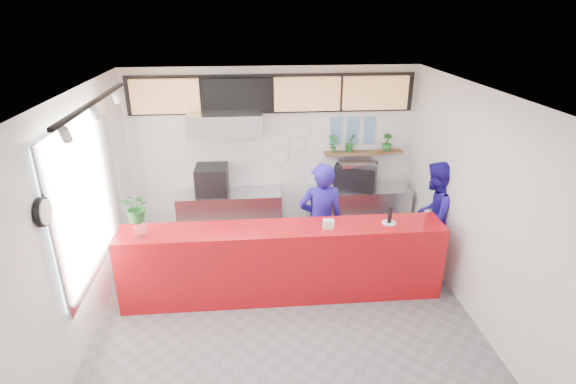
% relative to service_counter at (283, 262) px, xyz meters
% --- Properties ---
extents(floor, '(5.00, 5.00, 0.00)m').
position_rel_service_counter_xyz_m(floor, '(0.00, -0.40, -0.55)').
color(floor, slate).
rests_on(floor, ground).
extents(ceiling, '(5.00, 5.00, 0.00)m').
position_rel_service_counter_xyz_m(ceiling, '(0.00, -0.40, 2.45)').
color(ceiling, silver).
extents(wall_back, '(5.00, 0.00, 5.00)m').
position_rel_service_counter_xyz_m(wall_back, '(0.00, 2.10, 0.95)').
color(wall_back, white).
rests_on(wall_back, ground).
extents(wall_left, '(0.00, 5.00, 5.00)m').
position_rel_service_counter_xyz_m(wall_left, '(-2.50, -0.40, 0.95)').
color(wall_left, white).
rests_on(wall_left, ground).
extents(wall_right, '(0.00, 5.00, 5.00)m').
position_rel_service_counter_xyz_m(wall_right, '(2.50, -0.40, 0.95)').
color(wall_right, white).
rests_on(wall_right, ground).
extents(service_counter, '(4.50, 0.60, 1.10)m').
position_rel_service_counter_xyz_m(service_counter, '(0.00, 0.00, 0.00)').
color(service_counter, '#B70D14').
rests_on(service_counter, ground).
extents(cream_band, '(5.00, 0.02, 0.80)m').
position_rel_service_counter_xyz_m(cream_band, '(0.00, 2.09, 2.05)').
color(cream_band, beige).
rests_on(cream_band, wall_back).
extents(prep_bench, '(1.80, 0.60, 0.90)m').
position_rel_service_counter_xyz_m(prep_bench, '(-0.80, 1.80, -0.10)').
color(prep_bench, '#B2B5BA').
rests_on(prep_bench, ground).
extents(panini_oven, '(0.55, 0.55, 0.49)m').
position_rel_service_counter_xyz_m(panini_oven, '(-1.08, 1.80, 0.59)').
color(panini_oven, black).
rests_on(panini_oven, prep_bench).
extents(extraction_hood, '(1.20, 0.70, 0.35)m').
position_rel_service_counter_xyz_m(extraction_hood, '(-0.80, 1.75, 1.60)').
color(extraction_hood, '#B2B5BA').
rests_on(extraction_hood, ceiling).
extents(hood_lip, '(1.20, 0.69, 0.31)m').
position_rel_service_counter_xyz_m(hood_lip, '(-0.80, 1.75, 1.40)').
color(hood_lip, '#B2B5BA').
rests_on(hood_lip, ceiling).
extents(right_bench, '(1.80, 0.60, 0.90)m').
position_rel_service_counter_xyz_m(right_bench, '(1.50, 1.80, -0.10)').
color(right_bench, '#B2B5BA').
rests_on(right_bench, ground).
extents(espresso_machine, '(0.84, 0.73, 0.45)m').
position_rel_service_counter_xyz_m(espresso_machine, '(1.43, 1.80, 0.58)').
color(espresso_machine, black).
rests_on(espresso_machine, right_bench).
extents(espresso_tray, '(0.63, 0.45, 0.06)m').
position_rel_service_counter_xyz_m(espresso_tray, '(1.43, 1.80, 0.83)').
color(espresso_tray, '#B5B6BC').
rests_on(espresso_tray, espresso_machine).
extents(herb_shelf, '(1.40, 0.18, 0.04)m').
position_rel_service_counter_xyz_m(herb_shelf, '(1.60, 2.00, 0.95)').
color(herb_shelf, brown).
rests_on(herb_shelf, wall_back).
extents(menu_board_far_left, '(1.10, 0.10, 0.55)m').
position_rel_service_counter_xyz_m(menu_board_far_left, '(-1.75, 1.98, 2.00)').
color(menu_board_far_left, tan).
rests_on(menu_board_far_left, wall_back).
extents(menu_board_mid_left, '(1.10, 0.10, 0.55)m').
position_rel_service_counter_xyz_m(menu_board_mid_left, '(-0.59, 1.98, 2.00)').
color(menu_board_mid_left, black).
rests_on(menu_board_mid_left, wall_back).
extents(menu_board_mid_right, '(1.10, 0.10, 0.55)m').
position_rel_service_counter_xyz_m(menu_board_mid_right, '(0.57, 1.98, 2.00)').
color(menu_board_mid_right, tan).
rests_on(menu_board_mid_right, wall_back).
extents(menu_board_far_right, '(1.10, 0.10, 0.55)m').
position_rel_service_counter_xyz_m(menu_board_far_right, '(1.73, 1.98, 2.00)').
color(menu_board_far_right, tan).
rests_on(menu_board_far_right, wall_back).
extents(soffit, '(4.80, 0.04, 0.65)m').
position_rel_service_counter_xyz_m(soffit, '(0.00, 2.06, 2.00)').
color(soffit, black).
rests_on(soffit, wall_back).
extents(window_pane, '(0.04, 2.20, 1.90)m').
position_rel_service_counter_xyz_m(window_pane, '(-2.47, -0.10, 1.15)').
color(window_pane, silver).
rests_on(window_pane, wall_left).
extents(window_frame, '(0.03, 2.30, 2.00)m').
position_rel_service_counter_xyz_m(window_frame, '(-2.45, -0.10, 1.15)').
color(window_frame, '#B2B5BA').
rests_on(window_frame, wall_left).
extents(wall_clock_rim, '(0.05, 0.30, 0.30)m').
position_rel_service_counter_xyz_m(wall_clock_rim, '(-2.46, -1.30, 1.50)').
color(wall_clock_rim, black).
rests_on(wall_clock_rim, wall_left).
extents(wall_clock_face, '(0.02, 0.26, 0.26)m').
position_rel_service_counter_xyz_m(wall_clock_face, '(-2.43, -1.30, 1.50)').
color(wall_clock_face, white).
rests_on(wall_clock_face, wall_left).
extents(track_rail, '(0.05, 2.40, 0.04)m').
position_rel_service_counter_xyz_m(track_rail, '(-2.10, -0.40, 2.39)').
color(track_rail, black).
rests_on(track_rail, ceiling).
extents(dec_plate_a, '(0.24, 0.03, 0.24)m').
position_rel_service_counter_xyz_m(dec_plate_a, '(0.15, 2.07, 1.20)').
color(dec_plate_a, silver).
rests_on(dec_plate_a, wall_back).
extents(dec_plate_b, '(0.24, 0.03, 0.24)m').
position_rel_service_counter_xyz_m(dec_plate_b, '(0.45, 2.07, 1.10)').
color(dec_plate_b, silver).
rests_on(dec_plate_b, wall_back).
extents(dec_plate_c, '(0.24, 0.03, 0.24)m').
position_rel_service_counter_xyz_m(dec_plate_c, '(0.15, 2.07, 0.90)').
color(dec_plate_c, silver).
rests_on(dec_plate_c, wall_back).
extents(dec_plate_d, '(0.24, 0.03, 0.24)m').
position_rel_service_counter_xyz_m(dec_plate_d, '(0.50, 2.07, 1.35)').
color(dec_plate_d, silver).
rests_on(dec_plate_d, wall_back).
extents(photo_frame_a, '(0.20, 0.02, 0.25)m').
position_rel_service_counter_xyz_m(photo_frame_a, '(1.10, 2.08, 1.45)').
color(photo_frame_a, '#598CBF').
rests_on(photo_frame_a, wall_back).
extents(photo_frame_b, '(0.20, 0.02, 0.25)m').
position_rel_service_counter_xyz_m(photo_frame_b, '(1.40, 2.08, 1.45)').
color(photo_frame_b, '#598CBF').
rests_on(photo_frame_b, wall_back).
extents(photo_frame_c, '(0.20, 0.02, 0.25)m').
position_rel_service_counter_xyz_m(photo_frame_c, '(1.70, 2.08, 1.45)').
color(photo_frame_c, '#598CBF').
rests_on(photo_frame_c, wall_back).
extents(photo_frame_d, '(0.20, 0.02, 0.25)m').
position_rel_service_counter_xyz_m(photo_frame_d, '(1.10, 2.08, 1.20)').
color(photo_frame_d, '#598CBF').
rests_on(photo_frame_d, wall_back).
extents(photo_frame_e, '(0.20, 0.02, 0.25)m').
position_rel_service_counter_xyz_m(photo_frame_e, '(1.40, 2.08, 1.20)').
color(photo_frame_e, '#598CBF').
rests_on(photo_frame_e, wall_back).
extents(photo_frame_f, '(0.20, 0.02, 0.25)m').
position_rel_service_counter_xyz_m(photo_frame_f, '(1.70, 2.08, 1.20)').
color(photo_frame_f, '#598CBF').
rests_on(photo_frame_f, wall_back).
extents(staff_center, '(0.68, 0.45, 1.85)m').
position_rel_service_counter_xyz_m(staff_center, '(0.61, 0.48, 0.38)').
color(staff_center, '#20148E').
rests_on(staff_center, ground).
extents(staff_right, '(1.09, 1.06, 1.77)m').
position_rel_service_counter_xyz_m(staff_right, '(2.40, 0.61, 0.33)').
color(staff_right, '#20148E').
rests_on(staff_right, ground).
extents(herb_a, '(0.17, 0.12, 0.32)m').
position_rel_service_counter_xyz_m(herb_a, '(1.05, 2.00, 1.13)').
color(herb_a, '#246725').
rests_on(herb_a, herb_shelf).
extents(herb_b, '(0.22, 0.20, 0.34)m').
position_rel_service_counter_xyz_m(herb_b, '(1.35, 2.00, 1.14)').
color(herb_b, '#246725').
rests_on(herb_b, herb_shelf).
extents(herb_d, '(0.18, 0.16, 0.31)m').
position_rel_service_counter_xyz_m(herb_d, '(2.01, 2.00, 1.12)').
color(herb_d, '#246725').
rests_on(herb_d, herb_shelf).
extents(glass_vase, '(0.21, 0.21, 0.20)m').
position_rel_service_counter_xyz_m(glass_vase, '(-1.88, -0.09, 0.65)').
color(glass_vase, silver).
rests_on(glass_vase, service_counter).
extents(basil_vase, '(0.46, 0.44, 0.41)m').
position_rel_service_counter_xyz_m(basil_vase, '(-1.88, -0.09, 0.98)').
color(basil_vase, '#246725').
rests_on(basil_vase, glass_vase).
extents(napkin_holder, '(0.15, 0.09, 0.13)m').
position_rel_service_counter_xyz_m(napkin_holder, '(0.62, -0.08, 0.61)').
color(napkin_holder, white).
rests_on(napkin_holder, service_counter).
extents(white_plate, '(0.26, 0.26, 0.01)m').
position_rel_service_counter_xyz_m(white_plate, '(1.49, -0.00, 0.56)').
color(white_plate, white).
rests_on(white_plate, service_counter).
extents(pepper_mill, '(0.08, 0.08, 0.24)m').
position_rel_service_counter_xyz_m(pepper_mill, '(1.49, -0.00, 0.69)').
color(pepper_mill, black).
rests_on(pepper_mill, white_plate).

